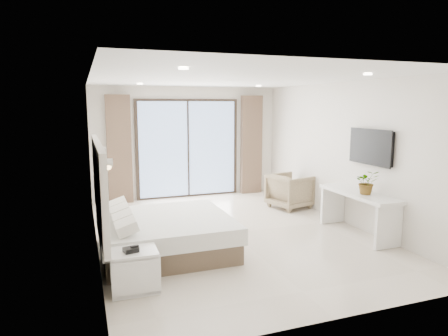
{
  "coord_description": "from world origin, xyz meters",
  "views": [
    {
      "loc": [
        -2.45,
        -6.42,
        2.26
      ],
      "look_at": [
        -0.01,
        0.4,
        1.12
      ],
      "focal_mm": 32.0,
      "sensor_mm": 36.0,
      "label": 1
    }
  ],
  "objects_px": {
    "bed": "(164,234)",
    "console_desk": "(358,203)",
    "armchair": "(290,189)",
    "nightstand": "(134,270)"
  },
  "relations": [
    {
      "from": "bed",
      "to": "console_desk",
      "type": "bearing_deg",
      "value": -5.21
    },
    {
      "from": "bed",
      "to": "armchair",
      "type": "bearing_deg",
      "value": 29.07
    },
    {
      "from": "console_desk",
      "to": "bed",
      "type": "bearing_deg",
      "value": 174.79
    },
    {
      "from": "bed",
      "to": "nightstand",
      "type": "xyz_separation_m",
      "value": [
        -0.6,
        -1.16,
        -0.03
      ]
    },
    {
      "from": "bed",
      "to": "nightstand",
      "type": "relative_size",
      "value": 3.43
    },
    {
      "from": "console_desk",
      "to": "armchair",
      "type": "bearing_deg",
      "value": 95.24
    },
    {
      "from": "bed",
      "to": "armchair",
      "type": "xyz_separation_m",
      "value": [
        3.18,
        1.77,
        0.12
      ]
    },
    {
      "from": "bed",
      "to": "armchair",
      "type": "distance_m",
      "value": 3.64
    },
    {
      "from": "bed",
      "to": "console_desk",
      "type": "xyz_separation_m",
      "value": [
        3.37,
        -0.31,
        0.28
      ]
    },
    {
      "from": "console_desk",
      "to": "armchair",
      "type": "height_order",
      "value": "armchair"
    }
  ]
}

